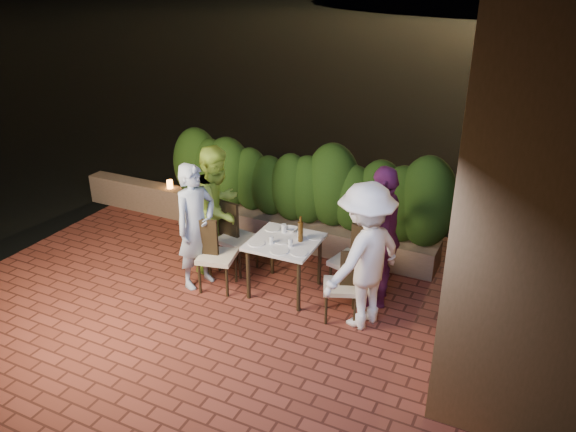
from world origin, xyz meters
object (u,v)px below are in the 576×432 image
Objects in this scene: beer_bottle at (301,229)px; bowl at (291,229)px; diner_white at (365,257)px; chair_right_back at (352,260)px; parapet_lamp at (170,184)px; dining_table at (285,266)px; chair_right_front at (341,285)px; diner_purple at (382,236)px; diner_green at (218,208)px; chair_left_front at (217,255)px; chair_left_back at (237,238)px; diner_blue at (196,226)px.

beer_bottle reaches higher than bowl.
chair_right_back is at bearing -125.42° from diner_white.
diner_white is at bearing -21.71° from parapet_lamp.
dining_table is 0.90m from chair_right_front.
chair_right_front is 0.49× the size of diner_purple.
parapet_lamp is (-3.64, 1.06, 0.05)m from chair_right_back.
diner_green reaches higher than chair_right_front.
bowl is 0.19× the size of chair_right_front.
chair_right_front reaches higher than parapet_lamp.
beer_bottle is at bearing -42.08° from bowl.
chair_left_front is at bearing -150.83° from diner_green.
diner_blue is at bearing -107.44° from chair_left_back.
dining_table is at bearing -6.62° from chair_left_back.
diner_blue is at bearing 31.06° from chair_right_back.
chair_right_back is (1.66, 0.60, 0.02)m from chair_left_front.
chair_left_back is 2.08m from diner_white.
diner_white is at bearing -101.39° from diner_green.
bowl is 0.17× the size of chair_left_back.
diner_green is (-1.09, -0.06, 0.12)m from bowl.
diner_white is at bearing -23.45° from bowl.
chair_right_back is at bearing -16.19° from parapet_lamp.
chair_right_back is 0.72m from diner_white.
diner_blue reaches higher than dining_table.
dining_table is 0.88m from chair_right_back.
chair_right_back is 0.57× the size of diner_white.
diner_white reaches higher than diner_green.
chair_right_front is 0.51× the size of diner_green.
diner_blue reaches higher than chair_right_front.
diner_green is 2.31m from diner_purple.
diner_green is at bearing -177.05° from bowl.
chair_left_front is at bearing -159.71° from beer_bottle.
chair_right_front is (0.92, -0.52, -0.32)m from bowl.
chair_right_front is 2.03m from diner_blue.
chair_right_back is at bearing 6.63° from chair_left_front.
chair_left_back is at bearing 15.49° from chair_right_back.
dining_table is 0.85× the size of chair_left_back.
bowl is at bearing 23.88° from chair_left_front.
diner_green is 2.04m from parapet_lamp.
bowl is (-0.05, 0.29, 0.40)m from dining_table.
diner_purple reaches higher than parapet_lamp.
chair_right_front is at bearing -14.97° from dining_table.
chair_left_back reaches higher than dining_table.
diner_white is 0.98× the size of diner_purple.
chair_right_front is at bearing -10.68° from chair_left_front.
diner_white reaches higher than chair_right_back.
dining_table is 0.50× the size of diner_blue.
diner_blue is (-1.08, -0.61, 0.08)m from bowl.
bowl is at bearing -87.02° from diner_green.
diner_white is (1.97, 0.08, 0.41)m from chair_left_front.
chair_right_front is (0.87, -0.23, 0.08)m from dining_table.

